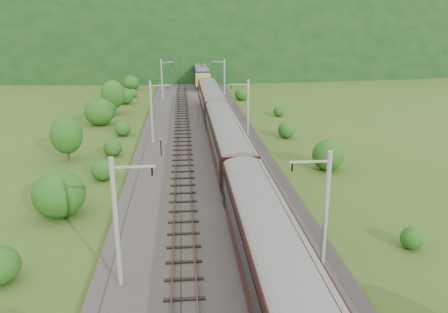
{
  "coord_description": "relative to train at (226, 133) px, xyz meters",
  "views": [
    {
      "loc": [
        -2.16,
        -23.32,
        15.47
      ],
      "look_at": [
        1.73,
        17.71,
        2.6
      ],
      "focal_mm": 35.0,
      "sensor_mm": 36.0,
      "label": 1
    }
  ],
  "objects": [
    {
      "name": "vegetation_right",
      "position": [
        9.63,
        -11.27,
        -2.54
      ],
      "size": [
        6.57,
        108.91,
        3.08
      ],
      "color": "#214612",
      "rests_on": "ground"
    },
    {
      "name": "catenary_right",
      "position": [
        3.72,
        9.6,
        0.65
      ],
      "size": [
        2.54,
        192.28,
        8.0
      ],
      "color": "gray",
      "rests_on": "railbed"
    },
    {
      "name": "hazard_post_far",
      "position": [
        -2.31,
        40.16,
        -2.85
      ],
      "size": [
        0.15,
        0.15,
        1.4
      ],
      "primitive_type": "cylinder",
      "color": "red",
      "rests_on": "railbed"
    },
    {
      "name": "train",
      "position": [
        0.0,
        0.0,
        0.0
      ],
      "size": [
        3.29,
        133.42,
        5.74
      ],
      "color": "black",
      "rests_on": "ground"
    },
    {
      "name": "hazard_post_near",
      "position": [
        -2.77,
        23.39,
        -2.78
      ],
      "size": [
        0.16,
        0.16,
        1.52
      ],
      "primitive_type": "cylinder",
      "color": "red",
      "rests_on": "railbed"
    },
    {
      "name": "vegetation_left",
      "position": [
        -16.66,
        1.76,
        -1.78
      ],
      "size": [
        12.45,
        148.74,
        5.84
      ],
      "color": "#214612",
      "rests_on": "ground"
    },
    {
      "name": "track_left",
      "position": [
        -4.8,
        -12.4,
        -3.47
      ],
      "size": [
        2.4,
        220.0,
        0.27
      ],
      "color": "#543324",
      "rests_on": "railbed"
    },
    {
      "name": "mountain_ridge",
      "position": [
        -122.4,
        277.6,
        -3.85
      ],
      "size": [
        336.0,
        280.0,
        132.0
      ],
      "primitive_type": "ellipsoid",
      "color": "black",
      "rests_on": "ground"
    },
    {
      "name": "catenary_left",
      "position": [
        -8.52,
        9.6,
        0.65
      ],
      "size": [
        2.54,
        192.28,
        8.0
      ],
      "color": "gray",
      "rests_on": "railbed"
    },
    {
      "name": "ground",
      "position": [
        -2.4,
        -22.4,
        -3.85
      ],
      "size": [
        600.0,
        600.0,
        0.0
      ],
      "primitive_type": "plane",
      "color": "#37541A",
      "rests_on": "ground"
    },
    {
      "name": "signal",
      "position": [
        -7.28,
        3.76,
        -2.3
      ],
      "size": [
        0.24,
        0.24,
        2.13
      ],
      "color": "black",
      "rests_on": "railbed"
    },
    {
      "name": "track_right",
      "position": [
        0.0,
        -12.4,
        -3.47
      ],
      "size": [
        2.4,
        220.0,
        0.27
      ],
      "color": "#543324",
      "rests_on": "railbed"
    },
    {
      "name": "overhead_wires",
      "position": [
        -2.4,
        -12.4,
        3.25
      ],
      "size": [
        4.83,
        198.0,
        0.03
      ],
      "color": "black",
      "rests_on": "ground"
    },
    {
      "name": "railbed",
      "position": [
        -2.4,
        -12.4,
        -3.7
      ],
      "size": [
        14.0,
        220.0,
        0.3
      ],
      "primitive_type": "cube",
      "color": "#38332D",
      "rests_on": "ground"
    },
    {
      "name": "mountain_main",
      "position": [
        -2.4,
        237.6,
        -3.85
      ],
      "size": [
        504.0,
        360.0,
        244.0
      ],
      "primitive_type": "ellipsoid",
      "color": "black",
      "rests_on": "ground"
    }
  ]
}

